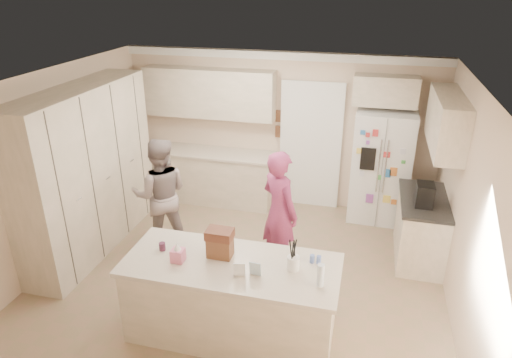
% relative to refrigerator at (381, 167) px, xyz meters
% --- Properties ---
extents(floor, '(5.20, 4.60, 0.02)m').
position_rel_refrigerator_xyz_m(floor, '(-1.72, -2.07, -0.91)').
color(floor, '#8D7858').
rests_on(floor, ground).
extents(ceiling, '(5.20, 4.60, 0.02)m').
position_rel_refrigerator_xyz_m(ceiling, '(-1.72, -2.07, 1.71)').
color(ceiling, white).
rests_on(ceiling, wall_back).
extents(wall_back, '(5.20, 0.02, 2.60)m').
position_rel_refrigerator_xyz_m(wall_back, '(-1.72, 0.24, 0.40)').
color(wall_back, beige).
rests_on(wall_back, ground).
extents(wall_front, '(5.20, 0.02, 2.60)m').
position_rel_refrigerator_xyz_m(wall_front, '(-1.72, -4.38, 0.40)').
color(wall_front, beige).
rests_on(wall_front, ground).
extents(wall_left, '(0.02, 4.60, 2.60)m').
position_rel_refrigerator_xyz_m(wall_left, '(-4.33, -2.07, 0.40)').
color(wall_left, beige).
rests_on(wall_left, ground).
extents(wall_right, '(0.02, 4.60, 2.60)m').
position_rel_refrigerator_xyz_m(wall_right, '(0.89, -2.07, 0.40)').
color(wall_right, beige).
rests_on(wall_right, ground).
extents(crown_back, '(5.20, 0.08, 0.12)m').
position_rel_refrigerator_xyz_m(crown_back, '(-1.72, 0.19, 1.63)').
color(crown_back, white).
rests_on(crown_back, wall_back).
extents(pantry_bank, '(0.60, 2.60, 2.35)m').
position_rel_refrigerator_xyz_m(pantry_bank, '(-4.02, -1.87, 0.28)').
color(pantry_bank, beige).
rests_on(pantry_bank, floor).
extents(back_base_cab, '(2.20, 0.60, 0.88)m').
position_rel_refrigerator_xyz_m(back_base_cab, '(-2.87, -0.07, -0.46)').
color(back_base_cab, beige).
rests_on(back_base_cab, floor).
extents(back_countertop, '(2.24, 0.63, 0.04)m').
position_rel_refrigerator_xyz_m(back_countertop, '(-2.87, -0.08, 0.00)').
color(back_countertop, '#C1B3A2').
rests_on(back_countertop, back_base_cab).
extents(back_upper_cab, '(2.20, 0.35, 0.80)m').
position_rel_refrigerator_xyz_m(back_upper_cab, '(-2.87, 0.06, 1.00)').
color(back_upper_cab, beige).
rests_on(back_upper_cab, wall_back).
extents(doorway_opening, '(0.90, 0.06, 2.10)m').
position_rel_refrigerator_xyz_m(doorway_opening, '(-1.17, 0.21, 0.15)').
color(doorway_opening, black).
rests_on(doorway_opening, floor).
extents(doorway_casing, '(1.02, 0.03, 2.22)m').
position_rel_refrigerator_xyz_m(doorway_casing, '(-1.17, 0.18, 0.15)').
color(doorway_casing, white).
rests_on(doorway_casing, floor).
extents(wall_frame_upper, '(0.15, 0.02, 0.20)m').
position_rel_refrigerator_xyz_m(wall_frame_upper, '(-1.70, 0.20, 0.65)').
color(wall_frame_upper, brown).
rests_on(wall_frame_upper, wall_back).
extents(wall_frame_lower, '(0.15, 0.02, 0.20)m').
position_rel_refrigerator_xyz_m(wall_frame_lower, '(-1.70, 0.20, 0.38)').
color(wall_frame_lower, brown).
rests_on(wall_frame_lower, wall_back).
extents(refrigerator, '(0.92, 0.73, 1.80)m').
position_rel_refrigerator_xyz_m(refrigerator, '(0.00, 0.00, 0.00)').
color(refrigerator, white).
rests_on(refrigerator, floor).
extents(fridge_seam, '(0.02, 0.02, 1.78)m').
position_rel_refrigerator_xyz_m(fridge_seam, '(0.00, -0.36, 0.00)').
color(fridge_seam, gray).
rests_on(fridge_seam, refrigerator).
extents(fridge_dispenser, '(0.22, 0.03, 0.35)m').
position_rel_refrigerator_xyz_m(fridge_dispenser, '(-0.22, -0.37, 0.25)').
color(fridge_dispenser, black).
rests_on(fridge_dispenser, refrigerator).
extents(fridge_handle_l, '(0.02, 0.02, 0.85)m').
position_rel_refrigerator_xyz_m(fridge_handle_l, '(-0.05, -0.37, 0.15)').
color(fridge_handle_l, silver).
rests_on(fridge_handle_l, refrigerator).
extents(fridge_handle_r, '(0.02, 0.02, 0.85)m').
position_rel_refrigerator_xyz_m(fridge_handle_r, '(0.05, -0.37, 0.15)').
color(fridge_handle_r, silver).
rests_on(fridge_handle_r, refrigerator).
extents(over_fridge_cab, '(0.95, 0.35, 0.45)m').
position_rel_refrigerator_xyz_m(over_fridge_cab, '(-0.07, 0.06, 1.20)').
color(over_fridge_cab, beige).
rests_on(over_fridge_cab, wall_back).
extents(right_base_cab, '(0.60, 1.20, 0.88)m').
position_rel_refrigerator_xyz_m(right_base_cab, '(0.58, -1.07, -0.46)').
color(right_base_cab, beige).
rests_on(right_base_cab, floor).
extents(right_countertop, '(0.63, 1.24, 0.04)m').
position_rel_refrigerator_xyz_m(right_countertop, '(0.57, -1.07, 0.00)').
color(right_countertop, '#2D2B28').
rests_on(right_countertop, right_base_cab).
extents(right_upper_cab, '(0.35, 1.50, 0.70)m').
position_rel_refrigerator_xyz_m(right_upper_cab, '(0.71, -0.87, 1.05)').
color(right_upper_cab, beige).
rests_on(right_upper_cab, wall_right).
extents(coffee_maker, '(0.22, 0.28, 0.30)m').
position_rel_refrigerator_xyz_m(coffee_maker, '(0.53, -1.27, 0.17)').
color(coffee_maker, black).
rests_on(coffee_maker, right_countertop).
extents(island_base, '(2.20, 0.90, 0.88)m').
position_rel_refrigerator_xyz_m(island_base, '(-1.52, -3.17, -0.46)').
color(island_base, beige).
rests_on(island_base, floor).
extents(island_top, '(2.28, 0.96, 0.05)m').
position_rel_refrigerator_xyz_m(island_top, '(-1.52, -3.17, 0.00)').
color(island_top, '#C1B3A2').
rests_on(island_top, island_base).
extents(utensil_crock, '(0.13, 0.13, 0.15)m').
position_rel_refrigerator_xyz_m(utensil_crock, '(-0.87, -3.12, 0.10)').
color(utensil_crock, white).
rests_on(utensil_crock, island_top).
extents(tissue_box, '(0.13, 0.13, 0.14)m').
position_rel_refrigerator_xyz_m(tissue_box, '(-2.07, -3.27, 0.10)').
color(tissue_box, pink).
rests_on(tissue_box, island_top).
extents(tissue_plume, '(0.08, 0.08, 0.08)m').
position_rel_refrigerator_xyz_m(tissue_plume, '(-2.07, -3.27, 0.20)').
color(tissue_plume, white).
rests_on(tissue_plume, tissue_box).
extents(dollhouse_body, '(0.26, 0.18, 0.22)m').
position_rel_refrigerator_xyz_m(dollhouse_body, '(-1.67, -3.07, 0.14)').
color(dollhouse_body, brown).
rests_on(dollhouse_body, island_top).
extents(dollhouse_roof, '(0.28, 0.20, 0.10)m').
position_rel_refrigerator_xyz_m(dollhouse_roof, '(-1.67, -3.07, 0.30)').
color(dollhouse_roof, '#592D1E').
rests_on(dollhouse_roof, dollhouse_body).
extents(jam_jar, '(0.07, 0.07, 0.09)m').
position_rel_refrigerator_xyz_m(jam_jar, '(-2.32, -3.12, 0.07)').
color(jam_jar, '#59263F').
rests_on(jam_jar, island_top).
extents(greeting_card_a, '(0.12, 0.06, 0.16)m').
position_rel_refrigerator_xyz_m(greeting_card_a, '(-1.37, -3.37, 0.11)').
color(greeting_card_a, white).
rests_on(greeting_card_a, island_top).
extents(greeting_card_b, '(0.12, 0.05, 0.16)m').
position_rel_refrigerator_xyz_m(greeting_card_b, '(-1.22, -3.32, 0.11)').
color(greeting_card_b, silver).
rests_on(greeting_card_b, island_top).
extents(water_bottle, '(0.07, 0.07, 0.24)m').
position_rel_refrigerator_xyz_m(water_bottle, '(-0.57, -3.32, 0.14)').
color(water_bottle, silver).
rests_on(water_bottle, island_top).
extents(shaker_salt, '(0.05, 0.05, 0.09)m').
position_rel_refrigerator_xyz_m(shaker_salt, '(-0.70, -2.95, 0.07)').
color(shaker_salt, '#4F6AB4').
rests_on(shaker_salt, island_top).
extents(shaker_pepper, '(0.05, 0.05, 0.09)m').
position_rel_refrigerator_xyz_m(shaker_pepper, '(-0.63, -2.95, 0.07)').
color(shaker_pepper, '#4F6AB4').
rests_on(shaker_pepper, island_top).
extents(teen_boy, '(0.99, 0.88, 1.67)m').
position_rel_refrigerator_xyz_m(teen_boy, '(-3.02, -1.68, -0.07)').
color(teen_boy, gray).
rests_on(teen_boy, floor).
extents(teen_girl, '(0.73, 0.70, 1.69)m').
position_rel_refrigerator_xyz_m(teen_girl, '(-1.28, -1.78, -0.05)').
color(teen_girl, '#B04261').
rests_on(teen_girl, floor).
extents(fridge_magnets, '(0.76, 0.02, 1.44)m').
position_rel_refrigerator_xyz_m(fridge_magnets, '(0.00, -0.36, 0.00)').
color(fridge_magnets, tan).
rests_on(fridge_magnets, refrigerator).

